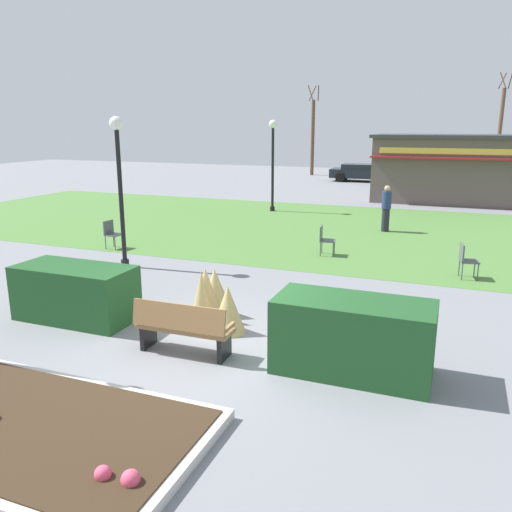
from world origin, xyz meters
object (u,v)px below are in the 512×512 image
object	(u,v)px
lamppost_mid	(119,174)
trash_bin	(368,343)
food_kiosk	(450,168)
tree_left_bg	(500,131)
parked_car_center_slot	(436,174)
cafe_chair_center	(111,232)
lamppost_far	(273,154)
tree_right_bg	(313,136)
park_bench	(183,328)
cafe_chair_west	(466,258)
cafe_chair_east	(325,238)
parked_car_west_slot	(361,172)
person_strolling	(386,208)

from	to	relation	value
lamppost_mid	trash_bin	world-z (taller)	lamppost_mid
food_kiosk	tree_left_bg	distance (m)	15.12
parked_car_center_slot	cafe_chair_center	bearing A→B (deg)	-110.39
food_kiosk	lamppost_far	bearing A→B (deg)	-140.21
parked_car_center_slot	tree_right_bg	xyz separation A→B (m)	(-9.39, 3.41, 2.36)
park_bench	cafe_chair_west	xyz separation A→B (m)	(4.47, 6.64, 0.05)
cafe_chair_west	cafe_chair_center	bearing A→B (deg)	-177.09
parked_car_center_slot	cafe_chair_west	bearing A→B (deg)	-85.39
cafe_chair_east	parked_car_center_slot	size ratio (longest dim) A/B	0.21
lamppost_far	cafe_chair_east	world-z (taller)	lamppost_far
trash_bin	tree_right_bg	bearing A→B (deg)	106.90
trash_bin	parked_car_west_slot	xyz separation A→B (m)	(-5.30, 28.75, 0.17)
parked_car_west_slot	tree_right_bg	bearing A→B (deg)	142.65
park_bench	lamppost_far	distance (m)	15.54
trash_bin	cafe_chair_west	world-z (taller)	trash_bin
park_bench	trash_bin	world-z (taller)	park_bench
lamppost_far	tree_right_bg	size ratio (longest dim) A/B	0.60
cafe_chair_west	tree_right_bg	world-z (taller)	tree_right_bg
cafe_chair_east	tree_right_bg	bearing A→B (deg)	106.25
tree_right_bg	lamppost_far	bearing A→B (deg)	-80.29
cafe_chair_east	trash_bin	bearing A→B (deg)	-70.86
trash_bin	cafe_chair_east	xyz separation A→B (m)	(-2.49, 7.18, 0.06)
trash_bin	food_kiosk	xyz separation A→B (m)	(0.63, 20.54, 1.22)
park_bench	parked_car_west_slot	bearing A→B (deg)	94.46
person_strolling	parked_car_center_slot	world-z (taller)	person_strolling
food_kiosk	person_strolling	xyz separation A→B (m)	(-1.91, -9.03, -0.83)
person_strolling	tree_right_bg	distance (m)	22.43
trash_bin	cafe_chair_west	bearing A→B (deg)	76.62
park_bench	food_kiosk	world-z (taller)	food_kiosk
lamppost_far	person_strolling	world-z (taller)	lamppost_far
park_bench	tree_right_bg	bearing A→B (deg)	101.67
park_bench	parked_car_center_slot	xyz separation A→B (m)	(2.64, 29.29, 0.16)
food_kiosk	cafe_chair_east	bearing A→B (deg)	-103.12
trash_bin	cafe_chair_center	xyz separation A→B (m)	(-8.99, 5.57, 0.06)
parked_car_west_slot	parked_car_center_slot	size ratio (longest dim) A/B	1.00
park_bench	food_kiosk	xyz separation A→B (m)	(3.64, 21.08, 1.21)
person_strolling	cafe_chair_west	bearing A→B (deg)	76.40
cafe_chair_west	cafe_chair_center	distance (m)	10.46
trash_bin	person_strolling	world-z (taller)	person_strolling
cafe_chair_center	parked_car_west_slot	world-z (taller)	parked_car_west_slot
food_kiosk	park_bench	bearing A→B (deg)	-99.81
cafe_chair_east	cafe_chair_center	world-z (taller)	same
food_kiosk	parked_car_west_slot	xyz separation A→B (m)	(-5.93, 8.21, -1.05)
cafe_chair_east	tree_right_bg	distance (m)	26.14
lamppost_far	cafe_chair_west	xyz separation A→B (m)	(8.18, -8.31, -2.02)
lamppost_far	parked_car_west_slot	world-z (taller)	lamppost_far
lamppost_mid	person_strolling	xyz separation A→B (m)	(6.03, 7.64, -1.69)
trash_bin	person_strolling	bearing A→B (deg)	96.37
food_kiosk	tree_right_bg	distance (m)	15.65
park_bench	trash_bin	distance (m)	3.07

